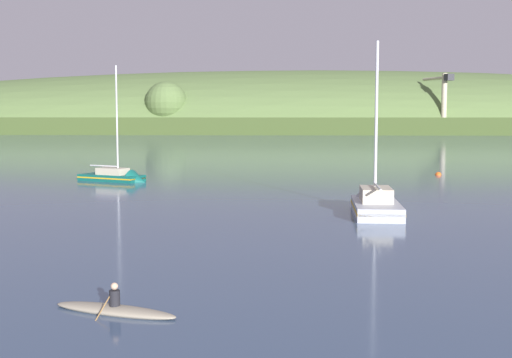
{
  "coord_description": "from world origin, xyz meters",
  "views": [
    {
      "loc": [
        3.93,
        -5.96,
        5.81
      ],
      "look_at": [
        -1.24,
        36.61,
        1.76
      ],
      "focal_mm": 46.6,
      "sensor_mm": 36.0,
      "label": 1
    }
  ],
  "objects_px": {
    "sailboat_near_mooring": "(119,179)",
    "canoe_with_paddler": "(115,310)",
    "mooring_buoy_foreground": "(438,175)",
    "dockside_crane": "(443,104)",
    "sailboat_midwater_white": "(375,208)"
  },
  "relations": [
    {
      "from": "dockside_crane",
      "to": "mooring_buoy_foreground",
      "type": "xyz_separation_m",
      "value": [
        -25.01,
        -160.08,
        -9.93
      ]
    },
    {
      "from": "sailboat_near_mooring",
      "to": "sailboat_midwater_white",
      "type": "bearing_deg",
      "value": -17.32
    },
    {
      "from": "mooring_buoy_foreground",
      "to": "canoe_with_paddler",
      "type": "bearing_deg",
      "value": -108.73
    },
    {
      "from": "sailboat_near_mooring",
      "to": "canoe_with_paddler",
      "type": "distance_m",
      "value": 40.94
    },
    {
      "from": "sailboat_midwater_white",
      "to": "dockside_crane",
      "type": "bearing_deg",
      "value": -11.77
    },
    {
      "from": "sailboat_midwater_white",
      "to": "canoe_with_paddler",
      "type": "height_order",
      "value": "sailboat_midwater_white"
    },
    {
      "from": "sailboat_near_mooring",
      "to": "mooring_buoy_foreground",
      "type": "bearing_deg",
      "value": 39.42
    },
    {
      "from": "sailboat_midwater_white",
      "to": "mooring_buoy_foreground",
      "type": "distance_m",
      "value": 28.11
    },
    {
      "from": "dockside_crane",
      "to": "sailboat_midwater_white",
      "type": "relative_size",
      "value": 1.76
    },
    {
      "from": "canoe_with_paddler",
      "to": "mooring_buoy_foreground",
      "type": "height_order",
      "value": "canoe_with_paddler"
    },
    {
      "from": "sailboat_midwater_white",
      "to": "sailboat_near_mooring",
      "type": "bearing_deg",
      "value": 50.24
    },
    {
      "from": "sailboat_midwater_white",
      "to": "canoe_with_paddler",
      "type": "bearing_deg",
      "value": 156.2
    },
    {
      "from": "dockside_crane",
      "to": "canoe_with_paddler",
      "type": "bearing_deg",
      "value": 142.15
    },
    {
      "from": "sailboat_near_mooring",
      "to": "canoe_with_paddler",
      "type": "height_order",
      "value": "sailboat_near_mooring"
    },
    {
      "from": "sailboat_near_mooring",
      "to": "canoe_with_paddler",
      "type": "xyz_separation_m",
      "value": [
        12.94,
        -38.85,
        -0.09
      ]
    }
  ]
}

